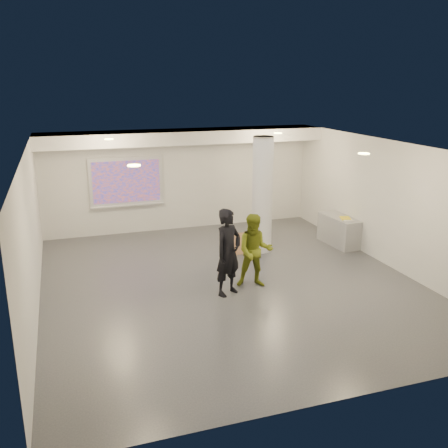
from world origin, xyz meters
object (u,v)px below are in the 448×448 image
object	(u,v)px
column	(262,195)
projection_screen	(126,182)
credenza	(339,231)
woman	(228,252)
man	(255,251)

from	to	relation	value
column	projection_screen	bearing A→B (deg)	139.44
credenza	woman	size ratio (longest dim) A/B	0.73
projection_screen	woman	xyz separation A→B (m)	(1.38, -5.00, -0.61)
column	man	bearing A→B (deg)	-116.07
credenza	man	xyz separation A→B (m)	(-3.26, -1.95, 0.42)
credenza	woman	distance (m)	4.52
projection_screen	man	bearing A→B (deg)	-66.74
projection_screen	woman	distance (m)	5.22
column	man	xyz separation A→B (m)	(-1.04, -2.13, -0.69)
woman	man	xyz separation A→B (m)	(0.68, 0.21, -0.11)
credenza	woman	xyz separation A→B (m)	(-3.94, -2.16, 0.53)
column	projection_screen	world-z (taller)	column
man	credenza	bearing A→B (deg)	48.33
projection_screen	credenza	distance (m)	6.14
credenza	man	distance (m)	3.82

